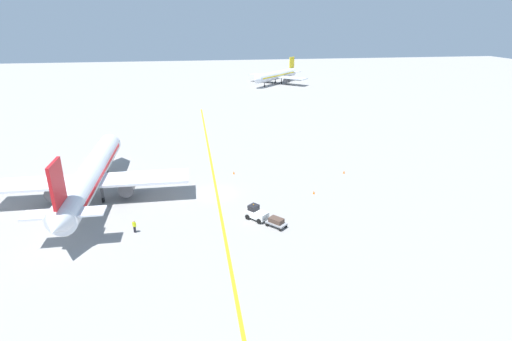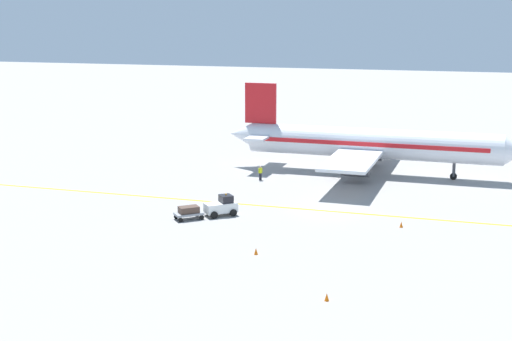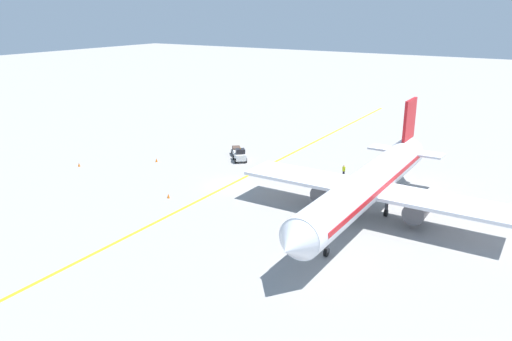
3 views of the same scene
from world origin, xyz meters
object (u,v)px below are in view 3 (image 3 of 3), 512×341
baggage_cart_trailing (237,150)px  ground_crew_worker (344,171)px  traffic_cone_by_wingtip (156,160)px  traffic_cone_near_nose (168,196)px  airplane_at_gate (368,185)px  baggage_tug_white (240,155)px  traffic_cone_mid_apron (79,165)px

baggage_cart_trailing → ground_crew_worker: bearing=175.9°
baggage_cart_trailing → traffic_cone_by_wingtip: bearing=49.9°
traffic_cone_near_nose → traffic_cone_by_wingtip: bearing=-41.8°
airplane_at_gate → baggage_cart_trailing: size_ratio=12.37×
airplane_at_gate → ground_crew_worker: (7.26, -11.25, -2.80)m
airplane_at_gate → traffic_cone_near_nose: airplane_at_gate is taller
airplane_at_gate → ground_crew_worker: airplane_at_gate is taller
baggage_cart_trailing → traffic_cone_by_wingtip: 11.98m
baggage_tug_white → ground_crew_worker: baggage_tug_white is taller
traffic_cone_mid_apron → traffic_cone_by_wingtip: bearing=-135.5°
traffic_cone_near_nose → baggage_tug_white: bearing=-85.6°
ground_crew_worker → traffic_cone_near_nose: ground_crew_worker is taller
ground_crew_worker → traffic_cone_near_nose: bearing=51.4°
traffic_cone_near_nose → traffic_cone_mid_apron: 19.00m
baggage_cart_trailing → traffic_cone_mid_apron: baggage_cart_trailing is taller
traffic_cone_near_nose → traffic_cone_by_wingtip: 15.07m
baggage_cart_trailing → traffic_cone_near_nose: 19.52m
baggage_cart_trailing → traffic_cone_mid_apron: 22.57m
baggage_tug_white → ground_crew_worker: (-15.56, -1.14, 0.01)m
traffic_cone_near_nose → traffic_cone_mid_apron: same height
baggage_cart_trailing → ground_crew_worker: size_ratio=1.70×
traffic_cone_near_nose → airplane_at_gate: bearing=-162.8°
ground_crew_worker → traffic_cone_near_nose: 22.91m
airplane_at_gate → traffic_cone_near_nose: (21.54, 6.65, -3.43)m
ground_crew_worker → traffic_cone_near_nose: size_ratio=3.05×
baggage_tug_white → traffic_cone_near_nose: baggage_tug_white is taller
airplane_at_gate → traffic_cone_mid_apron: bearing=5.7°
baggage_tug_white → traffic_cone_by_wingtip: 12.02m
baggage_tug_white → ground_crew_worker: 15.60m
airplane_at_gate → ground_crew_worker: bearing=-57.2°
airplane_at_gate → baggage_cart_trailing: bearing=-26.6°
traffic_cone_near_nose → traffic_cone_by_wingtip: (11.24, -10.05, 0.00)m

